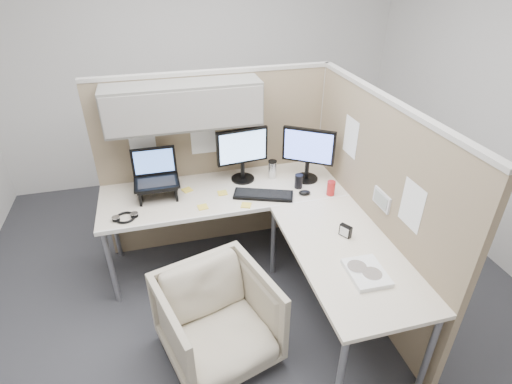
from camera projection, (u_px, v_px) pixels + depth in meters
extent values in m
plane|color=#2D2D31|center=(252.00, 298.00, 3.27)|extent=(4.50, 4.50, 0.00)
cube|color=#8E795D|center=(216.00, 164.00, 3.58)|extent=(2.00, 0.05, 1.60)
cube|color=#A8A399|center=(211.00, 72.00, 3.16)|extent=(2.00, 0.06, 0.03)
cube|color=slate|center=(183.00, 104.00, 3.08)|extent=(1.20, 0.34, 0.34)
cube|color=gray|center=(186.00, 112.00, 2.93)|extent=(1.18, 0.01, 0.30)
plane|color=white|center=(141.00, 135.00, 3.24)|extent=(0.26, 0.00, 0.26)
plane|color=white|center=(203.00, 137.00, 3.39)|extent=(0.26, 0.00, 0.26)
cube|color=#8E795D|center=(372.00, 207.00, 2.97)|extent=(0.05, 2.00, 1.60)
cube|color=#A8A399|center=(391.00, 100.00, 2.55)|extent=(0.06, 2.00, 0.03)
cube|color=#A8A399|center=(320.00, 151.00, 3.80)|extent=(0.06, 0.06, 1.60)
cube|color=silver|center=(382.00, 200.00, 2.76)|extent=(0.02, 0.20, 0.12)
cube|color=gray|center=(381.00, 200.00, 2.75)|extent=(0.00, 0.16, 0.09)
plane|color=white|center=(351.00, 137.00, 3.09)|extent=(0.00, 0.26, 0.26)
plane|color=white|center=(412.00, 205.00, 2.44)|extent=(0.00, 0.26, 0.26)
cube|color=beige|center=(224.00, 192.00, 3.32)|extent=(2.00, 0.68, 0.03)
cube|color=beige|center=(347.00, 253.00, 2.64)|extent=(0.68, 1.30, 0.03)
cube|color=white|center=(232.00, 214.00, 3.04)|extent=(2.00, 0.02, 0.03)
cylinder|color=gray|center=(111.00, 268.00, 3.06)|extent=(0.04, 0.04, 0.70)
cylinder|color=gray|center=(114.00, 225.00, 3.54)|extent=(0.04, 0.04, 0.70)
cylinder|color=gray|center=(340.00, 377.00, 2.27)|extent=(0.04, 0.04, 0.70)
cylinder|color=gray|center=(429.00, 355.00, 2.40)|extent=(0.04, 0.04, 0.70)
cylinder|color=gray|center=(273.00, 241.00, 3.35)|extent=(0.04, 0.04, 0.70)
imported|color=#C1AC99|center=(218.00, 317.00, 2.64)|extent=(0.84, 0.81, 0.71)
cylinder|color=black|center=(243.00, 179.00, 3.47)|extent=(0.20, 0.20, 0.02)
cylinder|color=black|center=(243.00, 170.00, 3.42)|extent=(0.04, 0.04, 0.15)
cube|color=black|center=(242.00, 146.00, 3.31)|extent=(0.44, 0.08, 0.30)
cube|color=#86B0E8|center=(243.00, 147.00, 3.29)|extent=(0.40, 0.05, 0.26)
cylinder|color=black|center=(306.00, 178.00, 3.47)|extent=(0.20, 0.20, 0.02)
cylinder|color=black|center=(307.00, 170.00, 3.43)|extent=(0.04, 0.04, 0.15)
cube|color=black|center=(309.00, 146.00, 3.31)|extent=(0.38, 0.27, 0.30)
cube|color=#5975F2|center=(308.00, 147.00, 3.30)|extent=(0.33, 0.23, 0.26)
cube|color=black|center=(157.00, 185.00, 3.16)|extent=(0.31, 0.25, 0.02)
cube|color=black|center=(140.00, 193.00, 3.16)|extent=(0.02, 0.23, 0.12)
cube|color=black|center=(175.00, 188.00, 3.22)|extent=(0.02, 0.23, 0.12)
cube|color=black|center=(157.00, 183.00, 3.15)|extent=(0.35, 0.25, 0.02)
cube|color=black|center=(154.00, 161.00, 3.21)|extent=(0.35, 0.06, 0.22)
cube|color=#598CF2|center=(154.00, 162.00, 3.21)|extent=(0.31, 0.04, 0.18)
cube|color=black|center=(263.00, 195.00, 3.23)|extent=(0.50, 0.32, 0.02)
ellipsoid|color=black|center=(305.00, 193.00, 3.25)|extent=(0.11, 0.08, 0.03)
cylinder|color=silver|center=(272.00, 170.00, 3.46)|extent=(0.07, 0.07, 0.15)
cylinder|color=black|center=(273.00, 161.00, 3.42)|extent=(0.08, 0.08, 0.01)
cylinder|color=#B21E1E|center=(331.00, 188.00, 3.22)|extent=(0.07, 0.07, 0.12)
cylinder|color=black|center=(299.00, 181.00, 3.32)|extent=(0.07, 0.07, 0.12)
cube|color=yellow|center=(187.00, 190.00, 3.31)|extent=(0.10, 0.10, 0.01)
cube|color=yellow|center=(203.00, 207.00, 3.09)|extent=(0.08, 0.08, 0.01)
cube|color=yellow|center=(246.00, 205.00, 3.11)|extent=(0.10, 0.10, 0.01)
cube|color=yellow|center=(222.00, 193.00, 3.27)|extent=(0.08, 0.08, 0.01)
torus|color=black|center=(125.00, 217.00, 2.95)|extent=(0.17, 0.17, 0.02)
cylinder|color=black|center=(116.00, 219.00, 2.93)|extent=(0.06, 0.06, 0.03)
cylinder|color=black|center=(134.00, 215.00, 2.97)|extent=(0.06, 0.06, 0.03)
cube|color=white|center=(366.00, 273.00, 2.44)|extent=(0.23, 0.29, 0.03)
cylinder|color=silver|center=(372.00, 273.00, 2.41)|extent=(0.12, 0.12, 0.00)
cylinder|color=silver|center=(357.00, 266.00, 2.46)|extent=(0.12, 0.12, 0.00)
cube|color=black|center=(346.00, 231.00, 2.76)|extent=(0.07, 0.09, 0.09)
cube|color=white|center=(344.00, 232.00, 2.75)|extent=(0.04, 0.06, 0.07)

